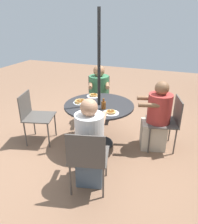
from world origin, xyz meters
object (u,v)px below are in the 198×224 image
object	(u,v)px
pancake_plate_c	(111,113)
patio_chair_south	(99,94)
coffee_cup	(89,105)
pancake_plate_b	(94,96)
patio_chair_east	(168,119)
syrup_bottle	(103,105)
pancake_plate_a	(81,102)
diner_south	(99,97)
diner_east	(156,119)
patio_chair_west	(34,114)
diner_north	(90,146)
drinking_glass_a	(82,108)
patio_chair_north	(88,156)
patio_table	(99,112)

from	to	relation	value
pancake_plate_c	patio_chair_south	bearing A→B (deg)	-152.25
coffee_cup	pancake_plate_c	bearing A→B (deg)	79.19
pancake_plate_b	pancake_plate_c	distance (m)	0.77
patio_chair_east	syrup_bottle	world-z (taller)	syrup_bottle
syrup_bottle	pancake_plate_a	bearing A→B (deg)	-101.20
diner_south	diner_east	bearing A→B (deg)	132.24
patio_chair_south	patio_chair_west	world-z (taller)	same
diner_south	syrup_bottle	distance (m)	1.14
diner_north	coffee_cup	bearing A→B (deg)	99.94
patio_chair_east	syrup_bottle	distance (m)	1.07
drinking_glass_a	pancake_plate_c	bearing A→B (deg)	99.82
pancake_plate_b	syrup_bottle	bearing A→B (deg)	37.60
diner_south	pancake_plate_c	xyz separation A→B (m)	(1.13, 0.62, 0.23)
diner_east	patio_chair_west	bearing A→B (deg)	89.97
diner_east	drinking_glass_a	world-z (taller)	diner_east
patio_chair_south	patio_chair_west	bearing A→B (deg)	42.19
diner_north	patio_chair_south	world-z (taller)	diner_north
patio_chair_south	coffee_cup	size ratio (longest dim) A/B	8.01
pancake_plate_b	drinking_glass_a	size ratio (longest dim) A/B	2.03
pancake_plate_c	patio_chair_north	bearing A→B (deg)	-1.26
patio_chair_north	coffee_cup	bearing A→B (deg)	98.11
diner_north	pancake_plate_c	distance (m)	0.67
pancake_plate_a	coffee_cup	size ratio (longest dim) A/B	2.20
patio_table	coffee_cup	xyz separation A→B (m)	(0.20, -0.09, 0.19)
patio_chair_north	patio_chair_west	size ratio (longest dim) A/B	1.00
drinking_glass_a	patio_chair_east	bearing A→B (deg)	117.87
diner_north	drinking_glass_a	xyz separation A→B (m)	(-0.56, -0.36, 0.25)
diner_north	coffee_cup	xyz separation A→B (m)	(-0.71, -0.32, 0.25)
coffee_cup	patio_chair_south	bearing A→B (deg)	-165.90
patio_chair_south	pancake_plate_b	world-z (taller)	patio_chair_south
patio_chair_east	patio_chair_west	world-z (taller)	same
patio_chair_east	syrup_bottle	xyz separation A→B (m)	(0.44, -0.94, 0.28)
patio_chair_east	pancake_plate_a	size ratio (longest dim) A/B	3.64
patio_chair_east	pancake_plate_b	xyz separation A→B (m)	(-0.01, -1.29, 0.23)
pancake_plate_c	diner_south	bearing A→B (deg)	-151.33
patio_chair_north	pancake_plate_c	world-z (taller)	patio_chair_north
patio_chair_north	diner_north	world-z (taller)	diner_north
diner_north	drinking_glass_a	bearing A→B (deg)	108.83
pancake_plate_c	syrup_bottle	xyz separation A→B (m)	(-0.13, -0.16, 0.05)
patio_chair_west	patio_table	bearing A→B (deg)	90.00
pancake_plate_b	coffee_cup	world-z (taller)	coffee_cup
diner_north	pancake_plate_a	world-z (taller)	diner_north
pancake_plate_a	pancake_plate_b	size ratio (longest dim) A/B	1.00
diner_north	drinking_glass_a	world-z (taller)	diner_north
patio_chair_east	diner_south	distance (m)	1.51
patio_table	pancake_plate_b	world-z (taller)	pancake_plate_b
patio_chair_south	pancake_plate_a	world-z (taller)	patio_chair_south
diner_south	syrup_bottle	bearing A→B (deg)	93.52
patio_table	patio_chair_south	size ratio (longest dim) A/B	1.28
pancake_plate_c	drinking_glass_a	size ratio (longest dim) A/B	2.03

